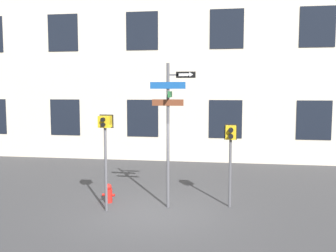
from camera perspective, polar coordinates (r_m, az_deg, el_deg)
The scene contains 6 objects.
ground_plane at distance 10.81m, azimuth -2.35°, elevation -13.24°, with size 60.00×60.00×0.00m, color #38383A.
building_facade at distance 18.44m, azimuth 2.52°, elevation 14.29°, with size 24.00×0.63×12.56m.
street_sign_pole at distance 10.84m, azimuth 0.30°, elevation 0.72°, with size 1.31×0.75×4.24m.
pedestrian_signal_left at distance 10.73m, azimuth -9.55°, elevation -1.58°, with size 0.40×0.40×2.78m.
pedestrian_signal_right at distance 11.13m, azimuth 9.52°, elevation -2.51°, with size 0.36×0.40×2.47m.
fire_hydrant at distance 11.90m, azimuth -9.05°, elevation -10.12°, with size 0.39×0.23×0.59m.
Camera 1 is at (1.97, -10.04, 3.49)m, focal length 40.00 mm.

